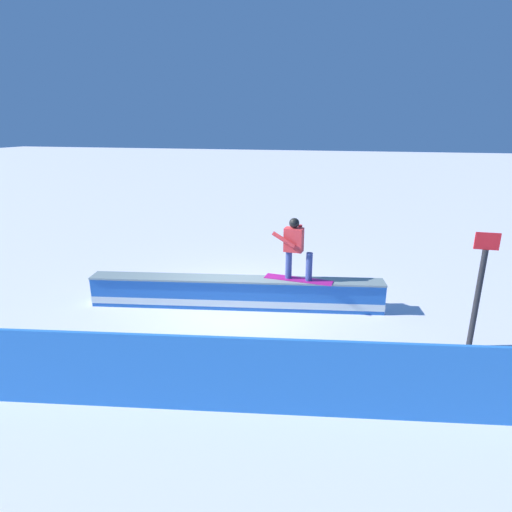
{
  "coord_description": "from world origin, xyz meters",
  "views": [
    {
      "loc": [
        -2.52,
        8.3,
        3.98
      ],
      "look_at": [
        -0.69,
        0.88,
        1.55
      ],
      "focal_mm": 29.02,
      "sensor_mm": 36.0,
      "label": 1
    }
  ],
  "objects": [
    {
      "name": "safety_fence",
      "position": [
        0.0,
        3.65,
        0.6
      ],
      "size": [
        11.19,
        1.98,
        1.2
      ],
      "primitive_type": "cube",
      "rotation": [
        0.0,
        0.0,
        0.17
      ],
      "color": "#2F81E4",
      "rests_on": "ground_plane"
    },
    {
      "name": "grind_box",
      "position": [
        0.0,
        0.0,
        0.32
      ],
      "size": [
        6.57,
        1.58,
        0.7
      ],
      "color": "blue",
      "rests_on": "ground_plane"
    },
    {
      "name": "trail_marker",
      "position": [
        -4.75,
        0.67,
        1.18
      ],
      "size": [
        0.4,
        0.1,
        2.21
      ],
      "color": "#262628",
      "rests_on": "ground_plane"
    },
    {
      "name": "snowboarder",
      "position": [
        -1.29,
        -0.25,
        1.45
      ],
      "size": [
        1.54,
        0.44,
        1.39
      ],
      "color": "#B41A80",
      "rests_on": "grind_box"
    },
    {
      "name": "ground_plane",
      "position": [
        0.0,
        0.0,
        0.0
      ],
      "size": [
        120.0,
        120.0,
        0.0
      ],
      "primitive_type": "plane",
      "color": "white"
    }
  ]
}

